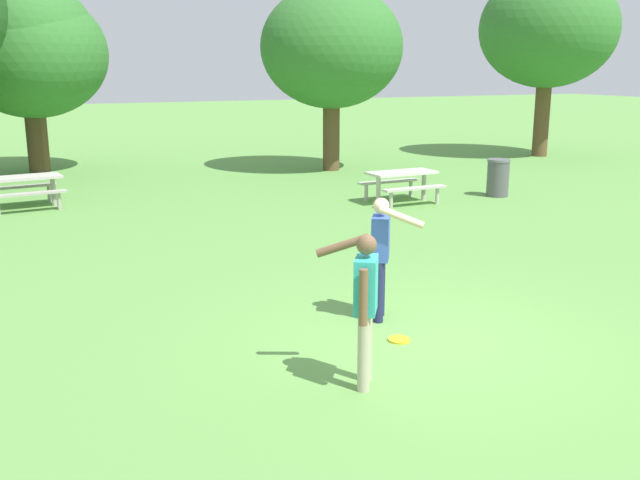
{
  "coord_description": "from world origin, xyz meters",
  "views": [
    {
      "loc": [
        -4.69,
        -7.01,
        3.29
      ],
      "look_at": [
        -0.76,
        1.48,
        1.0
      ],
      "focal_mm": 40.03,
      "sensor_mm": 36.0,
      "label": 1
    }
  ],
  "objects": [
    {
      "name": "tree_back_left",
      "position": [
        5.3,
        13.72,
        3.83
      ],
      "size": [
        4.45,
        4.45,
        5.75
      ],
      "color": "brown",
      "rests_on": "ground"
    },
    {
      "name": "frisbee",
      "position": [
        -0.35,
        0.05,
        0.01
      ],
      "size": [
        0.27,
        0.27,
        0.03
      ],
      "primitive_type": "cylinder",
      "color": "yellow",
      "rests_on": "ground"
    },
    {
      "name": "tree_far_right",
      "position": [
        -3.37,
        17.25,
        4.1
      ],
      "size": [
        4.17,
        4.17,
        5.91
      ],
      "color": "#4C3823",
      "rests_on": "ground"
    },
    {
      "name": "person_thrower",
      "position": [
        -0.18,
        0.83,
        0.96
      ],
      "size": [
        0.54,
        0.83,
        1.64
      ],
      "color": "#1E234C",
      "rests_on": "ground"
    },
    {
      "name": "trash_can_further_along",
      "position": [
        7.13,
        7.61,
        0.48
      ],
      "size": [
        0.59,
        0.59,
        0.96
      ],
      "color": "#515156",
      "rests_on": "ground"
    },
    {
      "name": "person_catcher",
      "position": [
        -1.35,
        -0.87,
        0.96
      ],
      "size": [
        0.54,
        0.83,
        1.64
      ],
      "color": "#B7AD93",
      "rests_on": "ground"
    },
    {
      "name": "picnic_table_near",
      "position": [
        4.42,
        7.9,
        0.56
      ],
      "size": [
        1.74,
        1.47,
        0.77
      ],
      "color": "beige",
      "rests_on": "ground"
    },
    {
      "name": "tree_back_right",
      "position": [
        13.99,
        13.78,
        4.55
      ],
      "size": [
        4.92,
        4.92,
        6.67
      ],
      "color": "brown",
      "rests_on": "ground"
    },
    {
      "name": "picnic_table_far",
      "position": [
        -4.07,
        10.97,
        0.56
      ],
      "size": [
        1.84,
        1.6,
        0.77
      ],
      "color": "#B2ADA3",
      "rests_on": "ground"
    },
    {
      "name": "tree_slender_mid",
      "position": [
        -3.25,
        17.34,
        3.63
      ],
      "size": [
        4.62,
        4.62,
        5.61
      ],
      "color": "brown",
      "rests_on": "ground"
    },
    {
      "name": "ground_plane",
      "position": [
        0.0,
        0.0,
        0.0
      ],
      "size": [
        120.0,
        120.0,
        0.0
      ],
      "primitive_type": "plane",
      "color": "#609947"
    }
  ]
}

